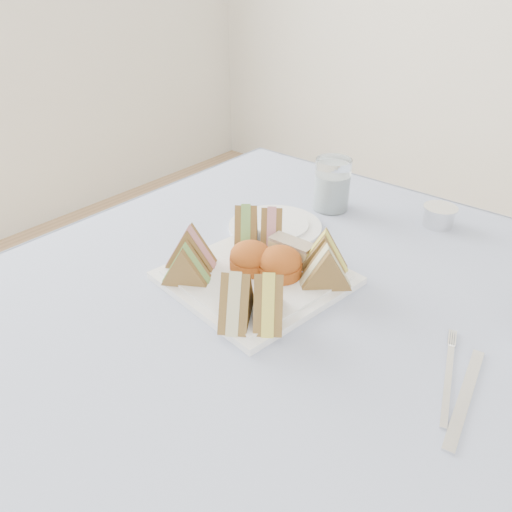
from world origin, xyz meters
The scene contains 19 objects.
table centered at (0.00, 0.00, 0.37)m, with size 0.90×0.90×0.74m, color brown.
tablecloth centered at (0.00, 0.00, 0.74)m, with size 1.02×1.02×0.01m, color #8895C2.
serving_plate centered at (-0.08, -0.02, 0.75)m, with size 0.27×0.27×0.01m, color white.
sandwich_fl_a centered at (-0.19, -0.07, 0.80)m, with size 0.09×0.04×0.08m, color brown, non-canonical shape.
sandwich_fl_b centered at (-0.16, -0.11, 0.79)m, with size 0.08×0.04×0.07m, color brown, non-canonical shape.
sandwich_fr_a centered at (0.00, -0.09, 0.80)m, with size 0.09×0.04×0.08m, color brown, non-canonical shape.
sandwich_fr_b centered at (-0.03, -0.12, 0.80)m, with size 0.09×0.04×0.08m, color brown, non-canonical shape.
sandwich_bl_a centered at (-0.17, 0.06, 0.80)m, with size 0.09×0.04×0.08m, color brown, non-canonical shape.
sandwich_bl_b centered at (-0.13, 0.09, 0.79)m, with size 0.08×0.04×0.07m, color brown, non-canonical shape.
sandwich_br_a centered at (0.02, 0.03, 0.80)m, with size 0.08×0.04×0.07m, color brown, non-canonical shape.
sandwich_br_b centered at (-0.01, 0.07, 0.80)m, with size 0.08×0.04×0.07m, color brown, non-canonical shape.
scone_left centered at (-0.10, -0.01, 0.78)m, with size 0.07×0.07×0.05m, color #AA4B1B.
scone_right centered at (-0.05, 0.01, 0.78)m, with size 0.07×0.07×0.05m, color #AA4B1B.
pastry_slice centered at (-0.07, 0.06, 0.78)m, with size 0.08×0.03×0.04m, color tan.
side_plate centered at (-0.17, 0.15, 0.75)m, with size 0.19×0.19×0.01m, color white.
water_glass centered at (-0.14, 0.30, 0.80)m, with size 0.08×0.08×0.11m, color white.
tea_strainer centered at (0.07, 0.38, 0.76)m, with size 0.07×0.07×0.04m, color silver.
knife centered at (0.29, -0.05, 0.75)m, with size 0.01×0.19×0.00m, color silver.
fork centered at (0.26, -0.04, 0.75)m, with size 0.01×0.15×0.00m, color silver.
Camera 1 is at (0.37, -0.56, 1.23)m, focal length 35.00 mm.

